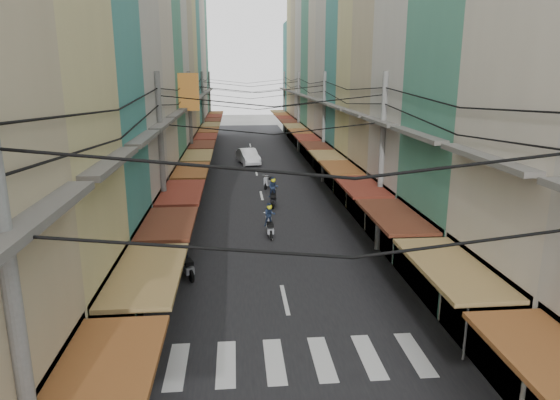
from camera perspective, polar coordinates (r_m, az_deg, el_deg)
ground at (r=20.59m, az=-0.01°, el=-8.94°), size 160.00×160.00×0.00m
road at (r=39.70m, az=-2.59°, el=2.58°), size 10.00×80.00×0.02m
sidewalk_left at (r=39.95m, az=-11.96°, el=2.38°), size 3.00×80.00×0.06m
sidewalk_right at (r=40.50m, az=6.64°, el=2.76°), size 3.00×80.00×0.06m
crosswalk at (r=15.28m, az=2.11°, el=-17.78°), size 7.55×2.40×0.01m
building_row_left at (r=35.96m, az=-15.78°, el=16.50°), size 7.80×67.67×23.70m
building_row_right at (r=36.57m, az=10.51°, el=16.17°), size 7.80×68.98×22.59m
utility_poles at (r=33.91m, az=-2.33°, el=11.77°), size 10.20×66.13×8.20m
white_car at (r=45.84m, az=-3.63°, el=4.16°), size 5.11×2.82×1.70m
bicycle at (r=20.04m, az=23.15°, el=-10.86°), size 1.80×0.75×1.22m
moving_scooters at (r=27.00m, az=-3.23°, el=-1.98°), size 4.93×17.56×1.86m
parked_scooters at (r=16.90m, az=14.46°, el=-13.19°), size 12.67×12.76×0.97m
pedestrians at (r=22.87m, az=-12.18°, el=-4.04°), size 13.48×25.17×2.24m
market_umbrella at (r=20.78m, az=20.26°, el=-3.86°), size 2.12×2.12×2.23m
traffic_sign at (r=15.23m, az=20.81°, el=-9.74°), size 0.10×0.65×2.98m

